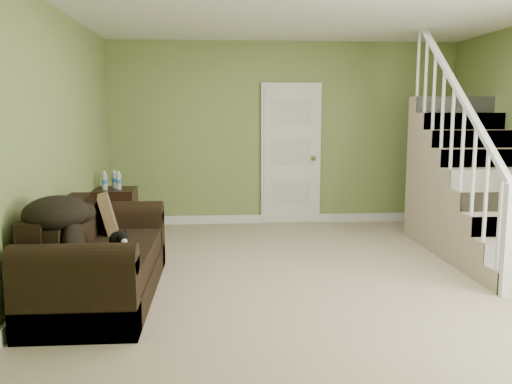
{
  "coord_description": "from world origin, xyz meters",
  "views": [
    {
      "loc": [
        -0.95,
        -5.04,
        1.6
      ],
      "look_at": [
        -0.59,
        0.16,
        0.84
      ],
      "focal_mm": 38.0,
      "sensor_mm": 36.0,
      "label": 1
    }
  ],
  "objects": [
    {
      "name": "floor",
      "position": [
        0.0,
        0.0,
        0.0
      ],
      "size": [
        5.0,
        5.5,
        0.01
      ],
      "primitive_type": "cube",
      "color": "tan",
      "rests_on": "ground"
    },
    {
      "name": "ceiling",
      "position": [
        0.0,
        0.0,
        2.6
      ],
      "size": [
        5.0,
        5.5,
        0.01
      ],
      "primitive_type": "cube",
      "color": "white",
      "rests_on": "wall_back"
    },
    {
      "name": "wall_back",
      "position": [
        0.0,
        2.75,
        1.3
      ],
      "size": [
        5.0,
        0.04,
        2.6
      ],
      "primitive_type": "cube",
      "color": "olive",
      "rests_on": "floor"
    },
    {
      "name": "wall_front",
      "position": [
        0.0,
        -2.75,
        1.3
      ],
      "size": [
        5.0,
        0.04,
        2.6
      ],
      "primitive_type": "cube",
      "color": "olive",
      "rests_on": "floor"
    },
    {
      "name": "wall_left",
      "position": [
        -2.5,
        0.0,
        1.3
      ],
      "size": [
        0.04,
        5.5,
        2.6
      ],
      "primitive_type": "cube",
      "color": "olive",
      "rests_on": "floor"
    },
    {
      "name": "baseboard_back",
      "position": [
        0.0,
        2.72,
        0.06
      ],
      "size": [
        5.0,
        0.04,
        0.12
      ],
      "primitive_type": "cube",
      "color": "white",
      "rests_on": "floor"
    },
    {
      "name": "baseboard_left",
      "position": [
        -2.47,
        0.0,
        0.06
      ],
      "size": [
        0.04,
        5.5,
        0.12
      ],
      "primitive_type": "cube",
      "color": "white",
      "rests_on": "floor"
    },
    {
      "name": "door",
      "position": [
        0.1,
        2.71,
        1.01
      ],
      "size": [
        0.86,
        0.12,
        2.02
      ],
      "color": "white",
      "rests_on": "floor"
    },
    {
      "name": "staircase",
      "position": [
        1.99,
        0.97,
        0.64
      ],
      "size": [
        1.0,
        2.51,
        2.82
      ],
      "color": "tan",
      "rests_on": "floor"
    },
    {
      "name": "sofa",
      "position": [
        -2.01,
        -0.37,
        0.31
      ],
      "size": [
        0.89,
        2.05,
        0.81
      ],
      "color": "black",
      "rests_on": "floor"
    },
    {
      "name": "side_table",
      "position": [
        -2.27,
        1.81,
        0.33
      ],
      "size": [
        0.55,
        0.55,
        0.88
      ],
      "rotation": [
        0.0,
        0.0,
        0.02
      ],
      "color": "black",
      "rests_on": "floor"
    },
    {
      "name": "cat",
      "position": [
        -1.8,
        -0.47,
        0.52
      ],
      "size": [
        0.28,
        0.43,
        0.21
      ],
      "rotation": [
        0.0,
        0.0,
        0.39
      ],
      "color": "black",
      "rests_on": "sofa"
    },
    {
      "name": "banana",
      "position": [
        -1.78,
        -0.82,
        0.47
      ],
      "size": [
        0.08,
        0.22,
        0.06
      ],
      "primitive_type": "ellipsoid",
      "rotation": [
        0.0,
        0.0,
        0.1
      ],
      "color": "gold",
      "rests_on": "sofa"
    },
    {
      "name": "throw_pillow",
      "position": [
        -2.03,
        0.23,
        0.62
      ],
      "size": [
        0.26,
        0.42,
        0.41
      ],
      "primitive_type": "cube",
      "rotation": [
        0.0,
        -0.24,
        0.19
      ],
      "color": "#4D361E",
      "rests_on": "sofa"
    },
    {
      "name": "throw_blanket",
      "position": [
        -2.2,
        -0.86,
        0.84
      ],
      "size": [
        0.61,
        0.72,
        0.26
      ],
      "primitive_type": "ellipsoid",
      "rotation": [
        0.0,
        0.0,
        0.24
      ],
      "color": "black",
      "rests_on": "sofa"
    }
  ]
}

